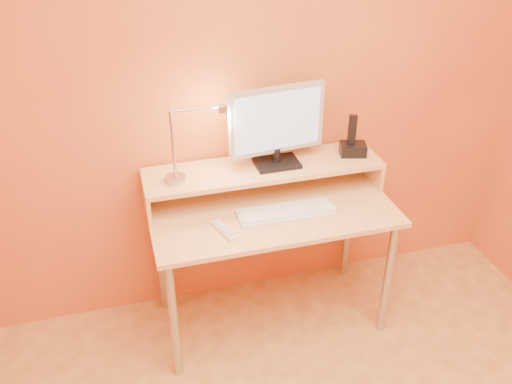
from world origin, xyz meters
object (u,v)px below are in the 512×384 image
object	(u,v)px
keyboard	(286,213)
remote_control	(225,230)
phone_dock	(353,149)
mouse	(329,205)
monitor_panel	(277,120)
lamp_base	(176,179)

from	to	relation	value
keyboard	remote_control	xyz separation A→B (m)	(-0.32, -0.06, -0.00)
phone_dock	remote_control	size ratio (longest dim) A/B	0.76
phone_dock	mouse	size ratio (longest dim) A/B	1.34
keyboard	mouse	distance (m)	0.22
monitor_panel	remote_control	bearing A→B (deg)	-146.09
monitor_panel	mouse	distance (m)	0.49
lamp_base	phone_dock	xyz separation A→B (m)	(0.93, 0.03, 0.02)
phone_dock	lamp_base	bearing A→B (deg)	-162.82
lamp_base	keyboard	distance (m)	0.55
monitor_panel	lamp_base	xyz separation A→B (m)	(-0.51, -0.04, -0.23)
monitor_panel	phone_dock	bearing A→B (deg)	-8.14
keyboard	remote_control	distance (m)	0.32
keyboard	mouse	world-z (taller)	mouse
lamp_base	phone_dock	bearing A→B (deg)	1.86
phone_dock	monitor_panel	bearing A→B (deg)	-166.06
keyboard	remote_control	size ratio (longest dim) A/B	2.75
lamp_base	keyboard	size ratio (longest dim) A/B	0.21
phone_dock	keyboard	bearing A→B (deg)	-137.52
monitor_panel	phone_dock	distance (m)	0.46
keyboard	mouse	xyz separation A→B (m)	(0.22, 0.00, 0.01)
phone_dock	keyboard	distance (m)	0.52
lamp_base	keyboard	world-z (taller)	lamp_base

